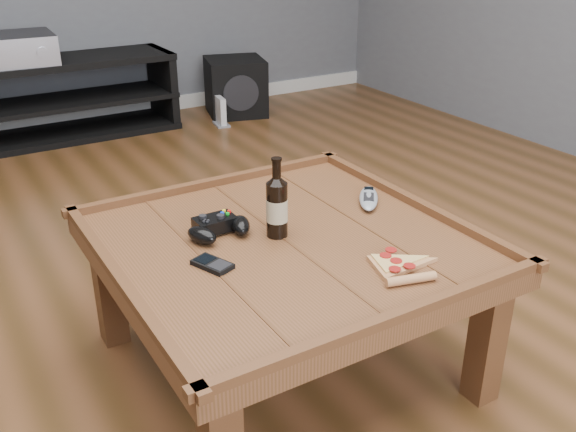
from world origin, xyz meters
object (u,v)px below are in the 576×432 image
beer_bottle (277,205)px  smartphone (212,264)px  game_console (221,113)px  remote_control (369,198)px  media_console (63,99)px  av_receiver (11,49)px  subwoofer (236,87)px  game_controller (219,227)px  pizza_slice (398,266)px  coffee_table (285,258)px

beer_bottle → smartphone: bearing=-163.7°
game_console → smartphone: bearing=-106.7°
remote_control → media_console: bearing=135.8°
av_receiver → game_console: (1.22, -0.29, -0.50)m
subwoofer → game_controller: bearing=-101.8°
game_console → subwoofer: bearing=51.8°
media_console → pizza_slice: media_console is taller
smartphone → remote_control: 0.63m
pizza_slice → remote_control: bearing=77.9°
coffee_table → media_console: size_ratio=0.74×
remote_control → av_receiver: av_receiver is taller
game_controller → game_console: size_ratio=1.09×
beer_bottle → subwoofer: 2.90m
pizza_slice → av_receiver: size_ratio=0.54×
pizza_slice → remote_control: size_ratio=1.42×
remote_control → game_console: size_ratio=0.99×
coffee_table → subwoofer: coffee_table is taller
smartphone → av_receiver: av_receiver is taller
game_controller → game_console: (1.11, 2.34, -0.39)m
coffee_table → smartphone: bearing=-172.2°
av_receiver → subwoofer: 1.49m
pizza_slice → media_console: bearing=108.6°
av_receiver → game_controller: bearing=-84.5°
beer_bottle → smartphone: (-0.24, -0.07, -0.09)m
smartphone → remote_control: bearing=-10.0°
media_console → game_controller: game_controller is taller
av_receiver → game_console: av_receiver is taller
media_console → game_controller: (-0.15, -2.63, 0.23)m
beer_bottle → game_console: 2.65m
pizza_slice → remote_control: (0.20, 0.39, 0.01)m
smartphone → av_receiver: size_ratio=0.24×
media_console → game_controller: 2.64m
media_console → subwoofer: size_ratio=2.88×
game_controller → media_console: bearing=85.8°
media_console → pizza_slice: (0.17, -3.05, 0.21)m
media_console → game_controller: size_ratio=6.58×
subwoofer → game_console: bearing=-121.4°
game_controller → pizza_slice: game_controller is taller
game_controller → remote_control: (0.52, -0.03, -0.01)m
coffee_table → media_console: bearing=90.0°
game_console → remote_control: bearing=-94.8°
coffee_table → smartphone: coffee_table is taller
coffee_table → subwoofer: bearing=66.1°
media_console → game_console: media_console is taller
coffee_table → remote_control: size_ratio=5.35×
game_console → game_controller: bearing=-106.3°
remote_control → beer_bottle: bearing=-134.0°
subwoofer → game_console: (-0.22, -0.20, -0.11)m
smartphone → remote_control: remote_control is taller
game_controller → game_console: game_controller is taller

